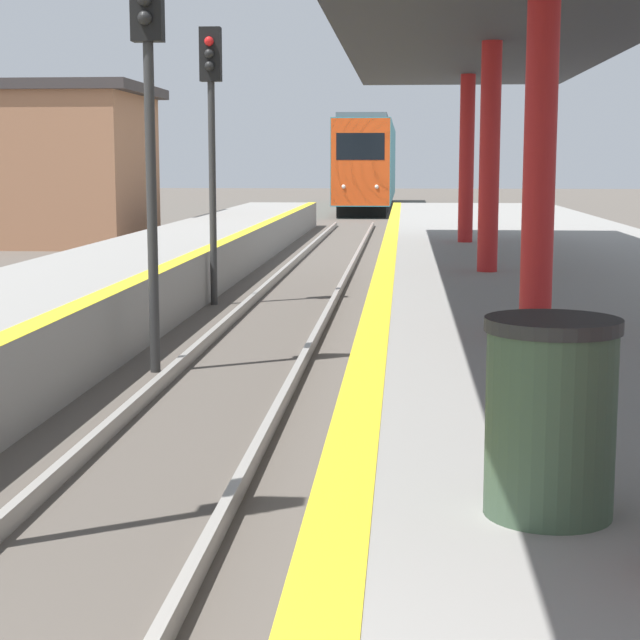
% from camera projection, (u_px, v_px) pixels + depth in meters
% --- Properties ---
extents(train, '(2.61, 22.93, 4.63)m').
position_uv_depth(train, '(369.00, 164.00, 57.38)').
color(train, black).
rests_on(train, ground).
extents(signal_mid, '(0.36, 0.31, 4.73)m').
position_uv_depth(signal_mid, '(149.00, 90.00, 12.21)').
color(signal_mid, '#2D2D2D').
rests_on(signal_mid, ground).
extents(signal_far, '(0.36, 0.31, 4.73)m').
position_uv_depth(signal_far, '(211.00, 114.00, 18.20)').
color(signal_far, '#2D2D2D').
rests_on(signal_far, ground).
extents(station_canopy, '(4.27, 22.92, 3.44)m').
position_uv_depth(station_canopy, '(513.00, 12.00, 12.09)').
color(station_canopy, red).
rests_on(station_canopy, platform_right).
extents(trash_bin, '(0.60, 0.60, 0.89)m').
position_uv_depth(trash_bin, '(550.00, 417.00, 4.72)').
color(trash_bin, '#384C38').
rests_on(trash_bin, platform_right).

